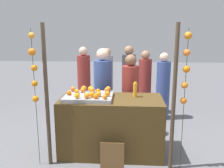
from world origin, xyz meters
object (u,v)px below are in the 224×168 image
orange_1 (69,93)px  stall_counter (111,126)px  orange_0 (107,90)px  vendor_left (103,95)px  chalkboard_sign (112,157)px  vendor_right (130,99)px  juice_bottle (135,90)px

orange_1 → stall_counter: bearing=5.7°
stall_counter → orange_1: bearing=-174.3°
orange_1 → orange_0: bearing=19.5°
orange_1 → vendor_left: size_ratio=0.04×
chalkboard_sign → vendor_right: vendor_right is taller
orange_0 → orange_1: bearing=-160.5°
vendor_left → orange_0: bearing=-77.5°
orange_1 → vendor_right: 1.25m
orange_1 → vendor_left: bearing=60.2°
vendor_right → vendor_left: bearing=175.4°
chalkboard_sign → vendor_left: bearing=101.5°
orange_0 → chalkboard_sign: bearing=-79.3°
orange_1 → vendor_right: size_ratio=0.05×
orange_1 → chalkboard_sign: size_ratio=0.16×
orange_0 → orange_1: size_ratio=1.13×
vendor_left → vendor_right: (0.52, -0.04, -0.05)m
chalkboard_sign → vendor_left: vendor_left is taller
orange_1 → vendor_left: 0.93m
vendor_left → vendor_right: size_ratio=1.07×
stall_counter → orange_1: size_ratio=21.87×
orange_0 → vendor_left: (-0.13, 0.58, -0.25)m
vendor_left → chalkboard_sign: bearing=-78.5°
juice_bottle → vendor_right: bearing=97.2°
chalkboard_sign → stall_counter: bearing=95.1°
vendor_right → orange_1: bearing=-142.5°
vendor_right → chalkboard_sign: bearing=-101.5°
orange_1 → vendor_right: (0.96, 0.74, -0.29)m
orange_1 → juice_bottle: juice_bottle is taller
orange_0 → chalkboard_sign: (0.13, -0.71, -0.81)m
orange_1 → vendor_left: vendor_left is taller
stall_counter → vendor_right: bearing=65.7°
juice_bottle → vendor_left: 0.88m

